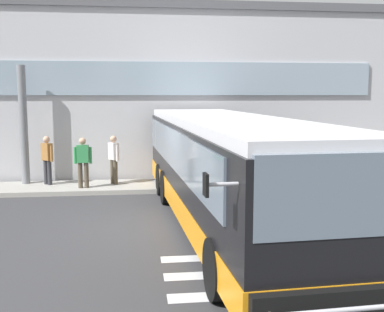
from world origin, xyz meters
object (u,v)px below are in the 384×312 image
(entry_support_column, at_px, (23,125))
(passenger_near_column, at_px, (47,158))
(bus_main_foreground, at_px, (227,173))
(passenger_at_curb_edge, at_px, (114,157))
(passenger_by_doorway, at_px, (83,160))

(entry_support_column, bearing_deg, passenger_near_column, -20.38)
(entry_support_column, bearing_deg, bus_main_foreground, -43.06)
(bus_main_foreground, xyz_separation_m, passenger_near_column, (-5.22, 5.33, -0.26))
(bus_main_foreground, relative_size, passenger_at_curb_edge, 7.35)
(entry_support_column, distance_m, passenger_near_column, 1.40)
(entry_support_column, xyz_separation_m, passenger_at_curb_edge, (3.06, -0.45, -1.11))
(passenger_near_column, distance_m, passenger_by_doorway, 1.49)
(entry_support_column, relative_size, bus_main_foreground, 0.33)
(bus_main_foreground, bearing_deg, passenger_near_column, 134.41)
(bus_main_foreground, xyz_separation_m, passenger_at_curb_edge, (-2.96, 5.18, -0.26))
(entry_support_column, distance_m, passenger_at_curb_edge, 3.28)
(passenger_by_doorway, bearing_deg, entry_support_column, 153.18)
(passenger_near_column, relative_size, passenger_by_doorway, 1.00)
(entry_support_column, xyz_separation_m, bus_main_foreground, (6.02, -5.62, -0.85))
(entry_support_column, relative_size, passenger_at_curb_edge, 2.43)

